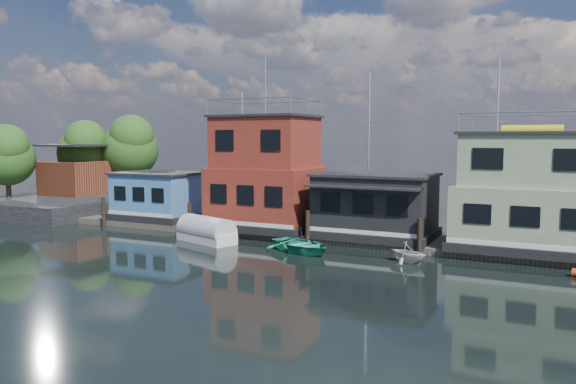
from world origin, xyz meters
The scene contains 12 objects.
ground centered at (0.00, 0.00, 0.00)m, with size 160.00×160.00×0.00m, color black.
dock centered at (0.00, 12.00, 0.20)m, with size 48.00×5.00×0.40m, color #595147.
houseboat_blue centered at (-18.00, 12.00, 2.21)m, with size 6.40×4.90×3.66m.
houseboat_red centered at (-8.50, 12.00, 4.10)m, with size 7.40×5.90×11.86m.
houseboat_dark centered at (-0.50, 11.98, 2.42)m, with size 7.40×6.10×4.06m.
houseboat_green centered at (8.50, 12.00, 3.55)m, with size 8.40×5.90×7.03m.
pilings centered at (-0.33, 9.20, 1.10)m, with size 42.28×0.28×2.20m.
background_masts centered at (4.76, 18.00, 5.55)m, with size 36.40×0.16×12.00m.
shore centered at (-30.67, 15.86, 3.60)m, with size 12.40×15.72×8.24m.
dinghy_teal centered at (-3.47, 7.16, 0.45)m, with size 3.09×4.32×0.89m, color #289476.
dinghy_white centered at (2.83, 7.24, 0.58)m, with size 1.89×2.19×1.15m, color silver.
tarp_runabout centered at (-10.36, 7.39, 0.66)m, with size 4.70×3.06×1.78m.
Camera 1 is at (10.32, -22.31, 6.75)m, focal length 35.00 mm.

